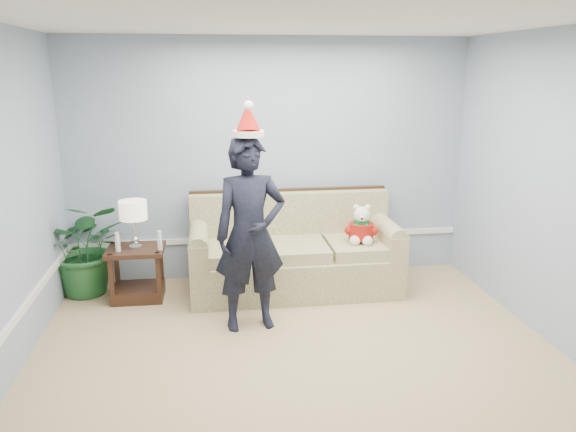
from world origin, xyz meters
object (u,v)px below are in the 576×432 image
(sofa, at_px, (294,256))
(table_lamp, at_px, (133,212))
(teddy_bear, at_px, (361,229))
(man, at_px, (250,235))
(side_table, at_px, (138,279))
(houseplant, at_px, (87,247))

(sofa, distance_m, table_lamp, 1.76)
(sofa, relative_size, teddy_bear, 5.25)
(teddy_bear, bearing_deg, man, -136.63)
(side_table, xyz_separation_m, table_lamp, (0.00, -0.01, 0.72))
(side_table, height_order, houseplant, houseplant)
(table_lamp, relative_size, man, 0.28)
(table_lamp, bearing_deg, sofa, 2.29)
(table_lamp, xyz_separation_m, man, (1.13, -0.82, -0.05))
(sofa, bearing_deg, man, -121.09)
(teddy_bear, bearing_deg, houseplant, -173.11)
(table_lamp, height_order, houseplant, table_lamp)
(table_lamp, distance_m, teddy_bear, 2.38)
(side_table, distance_m, table_lamp, 0.72)
(sofa, xyz_separation_m, table_lamp, (-1.66, -0.07, 0.57))
(side_table, relative_size, man, 0.33)
(table_lamp, bearing_deg, side_table, 115.09)
(sofa, height_order, man, man)
(side_table, distance_m, teddy_bear, 2.42)
(sofa, height_order, table_lamp, table_lamp)
(side_table, bearing_deg, sofa, 2.00)
(man, bearing_deg, houseplant, 139.56)
(houseplant, relative_size, teddy_bear, 2.43)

